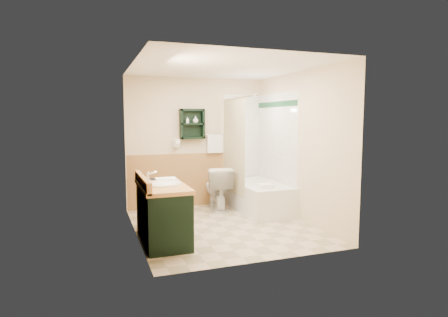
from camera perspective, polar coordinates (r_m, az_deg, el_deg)
floor at (r=5.83m, az=-0.15°, el=-10.29°), size 3.00×3.00×0.00m
back_wall at (r=7.06m, az=-4.30°, el=2.45°), size 2.60×0.04×2.40m
left_wall at (r=5.32m, az=-13.68°, el=1.12°), size 0.04×3.00×2.40m
right_wall at (r=6.18m, az=11.45°, el=1.84°), size 0.04×3.00×2.40m
ceiling at (r=5.65m, az=-0.16°, el=13.97°), size 2.60×3.00×0.04m
wainscot_left at (r=5.43m, az=-13.12°, el=-6.25°), size 2.98×2.98×1.00m
wainscot_back at (r=7.11m, az=-4.18°, el=-3.20°), size 2.58×2.58×1.00m
mirror_frame at (r=4.76m, az=-12.46°, el=4.21°), size 1.30×1.30×1.00m
mirror_glass at (r=4.77m, az=-12.40°, el=4.21°), size 1.20×1.20×0.90m
tile_right at (r=6.83m, az=7.88°, el=1.03°), size 1.50×1.50×2.10m
tile_back at (r=7.37m, az=3.51°, el=1.44°), size 0.95×0.95×2.10m
tile_accent at (r=6.80m, az=7.91°, el=8.18°), size 1.50×1.50×0.10m
wall_shelf at (r=6.91m, az=-4.87°, el=5.28°), size 0.45×0.15×0.55m
hair_dryer at (r=6.88m, az=-7.31°, el=2.33°), size 0.10×0.24×0.18m
towel_bar at (r=7.09m, az=-1.42°, el=3.70°), size 0.40×0.06×0.40m
curtain_rod at (r=6.50m, az=2.06°, el=9.21°), size 0.03×1.60×0.03m
shower_curtain at (r=6.67m, az=1.47°, el=1.83°), size 1.05×1.05×1.70m
vanity at (r=5.13m, az=-9.33°, el=-8.18°), size 0.59×1.22×0.78m
bathtub at (r=6.74m, az=5.29°, el=-5.86°), size 0.76×1.50×0.51m
toilet at (r=6.80m, az=-1.08°, el=-4.57°), size 0.52×0.83×0.78m
counter_towel at (r=5.30m, az=-8.84°, el=-3.18°), size 0.28×0.22×0.04m
vanity_book at (r=5.33m, az=-11.83°, el=-2.16°), size 0.17×0.06×0.23m
tub_towel at (r=6.22m, az=6.33°, el=-4.18°), size 0.23×0.19×0.07m
soap_bottle_a at (r=6.88m, az=-5.59°, el=5.61°), size 0.07×0.12×0.05m
soap_bottle_b at (r=6.92m, az=-4.37°, el=5.81°), size 0.11×0.14×0.10m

